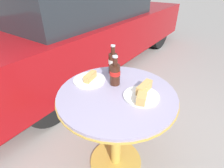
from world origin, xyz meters
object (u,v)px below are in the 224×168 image
cola_bottle_right (115,73)px  lunch_plate_near (142,94)px  lunch_plate_far (90,79)px  cola_bottle_left (113,62)px  parked_car (81,25)px  bistro_table (116,113)px

cola_bottle_right → lunch_plate_near: size_ratio=0.89×
cola_bottle_right → lunch_plate_far: bearing=112.7°
cola_bottle_left → parked_car: size_ratio=0.05×
lunch_plate_near → lunch_plate_far: lunch_plate_near is taller
bistro_table → lunch_plate_near: (0.05, -0.15, 0.19)m
parked_car → bistro_table: bearing=-129.8°
bistro_table → lunch_plate_near: lunch_plate_near is taller
bistro_table → cola_bottle_right: bearing=41.3°
bistro_table → parked_car: bearing=50.2°
cola_bottle_left → cola_bottle_right: (-0.13, -0.11, -0.00)m
bistro_table → cola_bottle_right: size_ratio=3.74×
lunch_plate_far → cola_bottle_left: bearing=-15.6°
cola_bottle_left → cola_bottle_right: cola_bottle_left is taller
lunch_plate_near → parked_car: parked_car is taller
cola_bottle_right → lunch_plate_far: cola_bottle_right is taller
bistro_table → lunch_plate_far: 0.30m
cola_bottle_right → lunch_plate_near: (-0.03, -0.22, -0.06)m
cola_bottle_right → lunch_plate_far: (-0.07, 0.17, -0.07)m
cola_bottle_left → lunch_plate_near: 0.38m
cola_bottle_left → lunch_plate_near: cola_bottle_left is taller
bistro_table → cola_bottle_left: bearing=40.2°
lunch_plate_far → parked_car: size_ratio=0.05×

